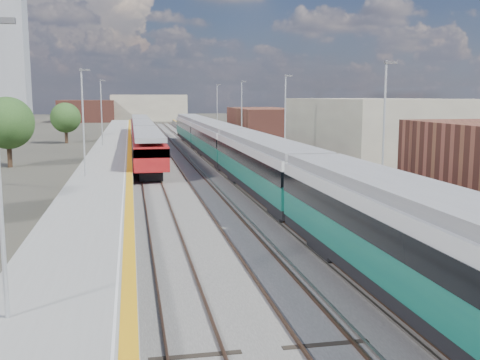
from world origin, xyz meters
name	(u,v)px	position (x,y,z in m)	size (l,w,h in m)	color
ground	(201,162)	(0.00, 50.00, 0.00)	(320.00, 320.00, 0.00)	#47443A
ballast_bed	(177,159)	(-2.25, 52.50, 0.03)	(10.50, 155.00, 0.06)	#565451
tracks	(181,157)	(-1.65, 54.18, 0.11)	(8.96, 160.00, 0.17)	#4C3323
platform_right	(247,153)	(5.28, 52.49, 0.54)	(4.70, 155.00, 8.52)	slate
platform_left	(111,156)	(-9.05, 52.49, 0.52)	(4.30, 155.00, 8.52)	slate
buildings	(83,79)	(-18.12, 138.60, 10.70)	(72.00, 185.50, 40.00)	brown
green_train	(235,149)	(1.50, 39.18, 2.30)	(2.97, 82.62, 3.27)	black
red_train	(143,134)	(-5.50, 62.82, 2.03)	(2.72, 55.25, 3.44)	black
tree_b	(8,123)	(-18.20, 48.98, 4.15)	(4.87, 4.87, 6.60)	#382619
tree_c	(66,118)	(-15.96, 76.29, 3.61)	(4.23, 4.23, 5.74)	#382619
tree_d	(358,117)	(24.53, 68.24, 3.77)	(4.42, 4.42, 5.99)	#382619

